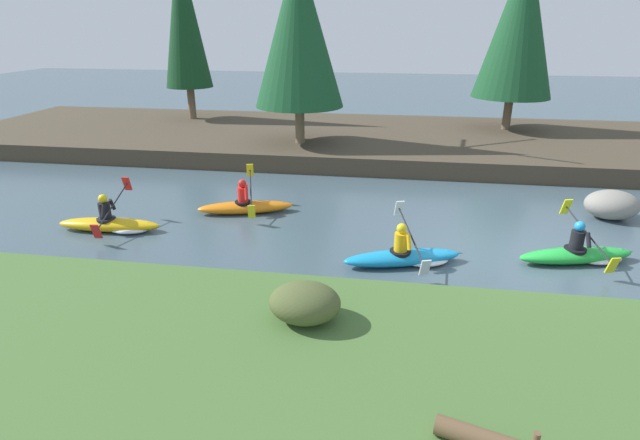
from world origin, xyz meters
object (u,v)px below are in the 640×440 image
(kayaker_lead, at_px, (581,254))
(kayaker_far_back, at_px, (113,224))
(kayaker_middle, at_px, (407,256))
(kayaker_trailing, at_px, (246,206))
(boulder_midstream, at_px, (612,205))

(kayaker_lead, xyz_separation_m, kayaker_far_back, (-11.55, 0.04, 0.00))
(kayaker_lead, bearing_deg, kayaker_middle, 175.18)
(kayaker_middle, relative_size, kayaker_far_back, 0.99)
(kayaker_lead, relative_size, kayaker_far_back, 0.99)
(kayaker_trailing, bearing_deg, boulder_midstream, -10.20)
(kayaker_trailing, relative_size, boulder_midstream, 1.93)
(kayaker_far_back, bearing_deg, kayaker_lead, -4.60)
(kayaker_lead, bearing_deg, kayaker_far_back, 164.35)
(kayaker_trailing, bearing_deg, kayaker_middle, -46.46)
(kayaker_trailing, bearing_deg, kayaker_far_back, -165.91)
(kayaker_lead, distance_m, kayaker_far_back, 11.55)
(boulder_midstream, bearing_deg, kayaker_lead, -119.31)
(kayaker_middle, distance_m, kayaker_far_back, 7.66)
(kayaker_far_back, xyz_separation_m, boulder_midstream, (13.24, 2.98, 0.21))
(kayaker_middle, height_order, boulder_midstream, kayaker_middle)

